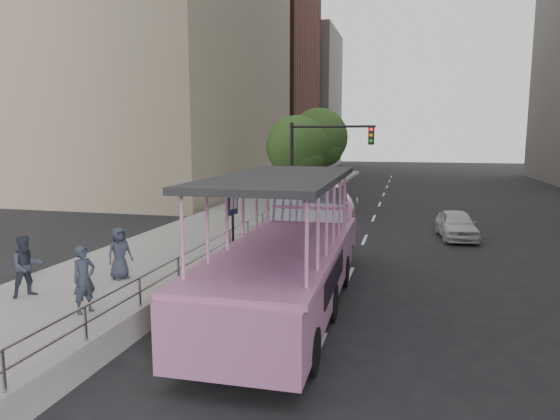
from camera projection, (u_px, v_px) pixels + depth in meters
The scene contains 15 objects.
ground at pixel (292, 316), 12.70m from camera, with size 160.00×160.00×0.00m, color black.
sidewalk at pixel (221, 229), 23.67m from camera, with size 5.50×80.00×0.30m, color #989893.
kerb_wall at pixel (208, 269), 15.31m from camera, with size 0.24×30.00×0.36m, color gray.
guardrail at pixel (207, 248), 15.21m from camera, with size 0.07×22.00×0.71m.
duck_boat at pixel (294, 254), 13.66m from camera, with size 2.90×10.95×3.62m.
car at pixel (456, 224), 22.26m from camera, with size 1.49×3.69×1.26m, color silver.
pedestrian_near at pixel (84, 279), 11.97m from camera, with size 0.60×0.40×1.65m, color #292D3C.
pedestrian_mid at pixel (27, 266), 13.20m from camera, with size 0.80×0.63×1.65m, color #292D3C.
pedestrian_far at pixel (120, 253), 14.87m from camera, with size 0.77×0.50×1.56m, color #292D3C.
parking_sign at pixel (233, 220), 15.94m from camera, with size 0.12×0.68×3.04m.
traffic_signal at pixel (315, 157), 24.58m from camera, with size 4.20×0.32×5.20m.
street_tree_near at pixel (298, 149), 28.21m from camera, with size 3.52×3.52×5.72m.
street_tree_far at pixel (320, 140), 33.84m from camera, with size 3.97×3.97×6.45m.
midrise_brick at pixel (237, 67), 61.20m from camera, with size 18.00×16.00×26.00m, color brown.
midrise_stone_b at pixel (284, 100), 76.49m from camera, with size 16.00×14.00×20.00m, color slate.
Camera 1 is at (2.72, -11.86, 4.53)m, focal length 32.00 mm.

